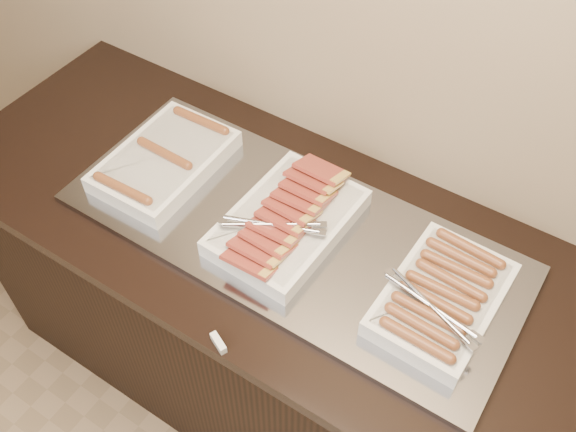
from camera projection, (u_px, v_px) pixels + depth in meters
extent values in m
cube|color=black|center=(291.00, 329.00, 2.02)|extent=(2.00, 0.70, 0.86)
cube|color=black|center=(292.00, 240.00, 1.68)|extent=(2.06, 0.76, 0.04)
cube|color=#8F929C|center=(291.00, 232.00, 1.66)|extent=(1.20, 0.50, 0.02)
cube|color=silver|center=(165.00, 161.00, 1.78)|extent=(0.26, 0.39, 0.05)
cylinder|color=brown|center=(122.00, 188.00, 1.67)|extent=(0.17, 0.03, 0.03)
cylinder|color=brown|center=(164.00, 153.00, 1.75)|extent=(0.17, 0.03, 0.03)
cylinder|color=brown|center=(201.00, 121.00, 1.84)|extent=(0.17, 0.03, 0.03)
cube|color=silver|center=(288.00, 222.00, 1.64)|extent=(0.28, 0.41, 0.05)
cube|color=#A83936|center=(252.00, 260.00, 1.53)|extent=(0.13, 0.09, 0.04)
cube|color=#A83936|center=(258.00, 248.00, 1.55)|extent=(0.13, 0.09, 0.04)
cube|color=#A83936|center=(270.00, 239.00, 1.56)|extent=(0.14, 0.09, 0.04)
cube|color=#A83936|center=(277.00, 228.00, 1.58)|extent=(0.13, 0.09, 0.04)
cube|color=#A83936|center=(285.00, 218.00, 1.60)|extent=(0.13, 0.09, 0.04)
cube|color=#A83936|center=(292.00, 208.00, 1.61)|extent=(0.14, 0.09, 0.04)
cube|color=#A83936|center=(300.00, 198.00, 1.63)|extent=(0.13, 0.09, 0.04)
cube|color=#A83936|center=(308.00, 189.00, 1.65)|extent=(0.13, 0.09, 0.04)
cube|color=#A83936|center=(312.00, 178.00, 1.67)|extent=(0.13, 0.09, 0.04)
cube|color=#A83936|center=(321.00, 170.00, 1.68)|extent=(0.13, 0.09, 0.04)
cube|color=silver|center=(442.00, 299.00, 1.49)|extent=(0.25, 0.36, 0.05)
cylinder|color=brown|center=(417.00, 340.00, 1.38)|extent=(0.16, 0.03, 0.03)
cylinder|color=brown|center=(421.00, 326.00, 1.40)|extent=(0.16, 0.03, 0.03)
cylinder|color=brown|center=(428.00, 313.00, 1.42)|extent=(0.16, 0.03, 0.03)
cylinder|color=brown|center=(436.00, 302.00, 1.44)|extent=(0.16, 0.03, 0.03)
cylinder|color=brown|center=(442.00, 290.00, 1.46)|extent=(0.16, 0.03, 0.03)
cylinder|color=brown|center=(451.00, 280.00, 1.48)|extent=(0.16, 0.04, 0.03)
cylinder|color=brown|center=(456.00, 269.00, 1.50)|extent=(0.16, 0.03, 0.03)
cylinder|color=brown|center=(461.00, 257.00, 1.52)|extent=(0.16, 0.03, 0.03)
cylinder|color=brown|center=(470.00, 249.00, 1.54)|extent=(0.16, 0.04, 0.03)
cube|color=silver|center=(218.00, 343.00, 1.45)|extent=(0.05, 0.04, 0.02)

